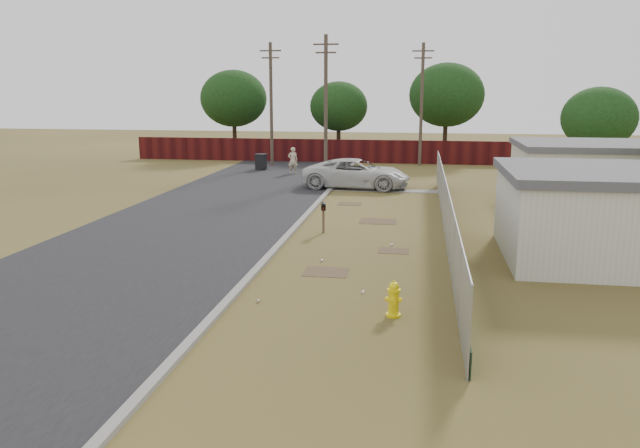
% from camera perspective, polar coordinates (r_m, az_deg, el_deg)
% --- Properties ---
extents(ground, '(120.00, 120.00, 0.00)m').
position_cam_1_polar(ground, '(24.54, 4.15, -1.19)').
color(ground, brown).
rests_on(ground, ground).
extents(street, '(15.10, 60.00, 0.12)m').
position_cam_1_polar(street, '(33.51, -6.20, 2.44)').
color(street, black).
rests_on(street, ground).
extents(chainlink_fence, '(0.10, 27.06, 2.02)m').
position_cam_1_polar(chainlink_fence, '(25.31, 11.44, 0.86)').
color(chainlink_fence, '#95979D').
rests_on(chainlink_fence, ground).
extents(privacy_fence, '(30.00, 0.12, 1.80)m').
position_cam_1_polar(privacy_fence, '(49.67, -0.21, 6.73)').
color(privacy_fence, '#440F0E').
rests_on(privacy_fence, ground).
extents(utility_poles, '(12.60, 8.24, 9.00)m').
position_cam_1_polar(utility_poles, '(44.82, 1.87, 10.98)').
color(utility_poles, brown).
rests_on(utility_poles, ground).
extents(houses, '(9.30, 17.24, 3.10)m').
position_cam_1_polar(houses, '(28.29, 24.79, 2.73)').
color(houses, beige).
rests_on(houses, ground).
extents(horizon_trees, '(33.32, 31.94, 7.78)m').
position_cam_1_polar(horizon_trees, '(47.36, 7.84, 10.87)').
color(horizon_trees, '#342517').
rests_on(horizon_trees, ground).
extents(fire_hydrant, '(0.43, 0.43, 0.96)m').
position_cam_1_polar(fire_hydrant, '(16.07, 6.75, -6.88)').
color(fire_hydrant, yellow).
rests_on(fire_hydrant, ground).
extents(mailbox, '(0.26, 0.54, 1.24)m').
position_cam_1_polar(mailbox, '(24.95, 0.32, 1.37)').
color(mailbox, brown).
rests_on(mailbox, ground).
extents(pickup_truck, '(6.34, 3.26, 1.71)m').
position_cam_1_polar(pickup_truck, '(36.53, 3.37, 4.63)').
color(pickup_truck, silver).
rests_on(pickup_truck, ground).
extents(pedestrian, '(0.76, 0.60, 1.82)m').
position_cam_1_polar(pedestrian, '(42.68, -2.50, 5.82)').
color(pedestrian, '#C8B593').
rests_on(pedestrian, ground).
extents(trash_bin, '(0.79, 0.87, 1.15)m').
position_cam_1_polar(trash_bin, '(44.93, -5.41, 5.69)').
color(trash_bin, black).
rests_on(trash_bin, ground).
extents(scattered_litter, '(3.40, 6.97, 0.07)m').
position_cam_1_polar(scattered_litter, '(19.75, 1.64, -4.38)').
color(scattered_litter, white).
rests_on(scattered_litter, ground).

